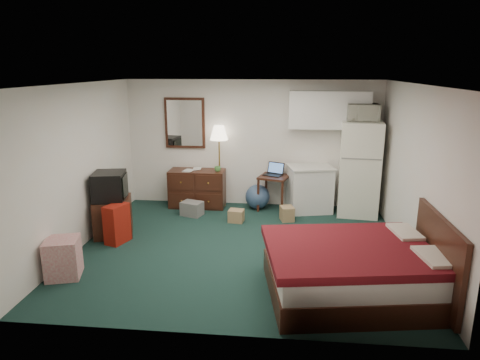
# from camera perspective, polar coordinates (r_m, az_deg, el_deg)

# --- Properties ---
(floor) EXTENTS (5.00, 4.50, 0.01)m
(floor) POSITION_cam_1_polar(r_m,az_deg,el_deg) (6.75, 0.19, -9.03)
(floor) COLOR black
(floor) RESTS_ON ground
(ceiling) EXTENTS (5.00, 4.50, 0.01)m
(ceiling) POSITION_cam_1_polar(r_m,az_deg,el_deg) (6.17, 0.21, 12.69)
(ceiling) COLOR white
(ceiling) RESTS_ON walls
(walls) EXTENTS (5.01, 4.51, 2.50)m
(walls) POSITION_cam_1_polar(r_m,az_deg,el_deg) (6.35, 0.20, 1.34)
(walls) COLOR white
(walls) RESTS_ON floor
(mirror) EXTENTS (0.80, 0.06, 1.00)m
(mirror) POSITION_cam_1_polar(r_m,az_deg,el_deg) (8.65, -7.35, 7.55)
(mirror) COLOR white
(mirror) RESTS_ON walls
(upper_cabinets) EXTENTS (1.50, 0.35, 0.70)m
(upper_cabinets) POSITION_cam_1_polar(r_m,az_deg,el_deg) (8.30, 11.79, 9.13)
(upper_cabinets) COLOR white
(upper_cabinets) RESTS_ON walls
(headboard) EXTENTS (0.06, 1.56, 1.00)m
(headboard) POSITION_cam_1_polar(r_m,az_deg,el_deg) (5.65, 24.83, -9.33)
(headboard) COLOR black
(headboard) RESTS_ON walls
(dresser) EXTENTS (1.10, 0.50, 0.75)m
(dresser) POSITION_cam_1_polar(r_m,az_deg,el_deg) (8.61, -5.71, -1.12)
(dresser) COLOR black
(dresser) RESTS_ON floor
(floor_lamp) EXTENTS (0.40, 0.40, 1.63)m
(floor_lamp) POSITION_cam_1_polar(r_m,az_deg,el_deg) (8.50, -2.77, 1.80)
(floor_lamp) COLOR #B3842F
(floor_lamp) RESTS_ON floor
(desk) EXTENTS (0.67, 0.67, 0.68)m
(desk) POSITION_cam_1_polar(r_m,az_deg,el_deg) (8.42, 4.52, -1.69)
(desk) COLOR black
(desk) RESTS_ON floor
(exercise_ball) EXTENTS (0.57, 0.57, 0.48)m
(exercise_ball) POSITION_cam_1_polar(r_m,az_deg,el_deg) (8.48, 2.35, -2.23)
(exercise_ball) COLOR #344C71
(exercise_ball) RESTS_ON floor
(kitchen_counter) EXTENTS (0.90, 0.76, 0.86)m
(kitchen_counter) POSITION_cam_1_polar(r_m,az_deg,el_deg) (8.39, 9.28, -1.26)
(kitchen_counter) COLOR white
(kitchen_counter) RESTS_ON floor
(fridge) EXTENTS (0.81, 0.81, 1.77)m
(fridge) POSITION_cam_1_polar(r_m,az_deg,el_deg) (8.32, 15.62, 1.48)
(fridge) COLOR white
(fridge) RESTS_ON floor
(bed) EXTENTS (2.21, 1.84, 0.64)m
(bed) POSITION_cam_1_polar(r_m,az_deg,el_deg) (5.51, 14.68, -11.68)
(bed) COLOR #561115
(bed) RESTS_ON floor
(tv_stand) EXTENTS (0.79, 0.82, 0.61)m
(tv_stand) POSITION_cam_1_polar(r_m,az_deg,el_deg) (7.51, -16.56, -4.67)
(tv_stand) COLOR black
(tv_stand) RESTS_ON floor
(suitcase) EXTENTS (0.36, 0.45, 0.63)m
(suitcase) POSITION_cam_1_polar(r_m,az_deg,el_deg) (7.11, -16.08, -5.63)
(suitcase) COLOR #600202
(suitcase) RESTS_ON floor
(retail_box) EXTENTS (0.53, 0.53, 0.53)m
(retail_box) POSITION_cam_1_polar(r_m,az_deg,el_deg) (6.25, -22.53, -9.58)
(retail_box) COLOR beige
(retail_box) RESTS_ON floor
(file_bin) EXTENTS (0.45, 0.39, 0.26)m
(file_bin) POSITION_cam_1_polar(r_m,az_deg,el_deg) (8.17, -6.42, -3.80)
(file_bin) COLOR slate
(file_bin) RESTS_ON floor
(cardboard_box_a) EXTENTS (0.29, 0.26, 0.22)m
(cardboard_box_a) POSITION_cam_1_polar(r_m,az_deg,el_deg) (7.79, -0.52, -4.79)
(cardboard_box_a) COLOR #907A57
(cardboard_box_a) RESTS_ON floor
(cardboard_box_b) EXTENTS (0.28, 0.31, 0.26)m
(cardboard_box_b) POSITION_cam_1_polar(r_m,az_deg,el_deg) (7.90, 6.28, -4.47)
(cardboard_box_b) COLOR #907A57
(cardboard_box_b) RESTS_ON floor
(laptop) EXTENTS (0.43, 0.40, 0.24)m
(laptop) POSITION_cam_1_polar(r_m,az_deg,el_deg) (8.33, 4.43, 1.40)
(laptop) COLOR black
(laptop) RESTS_ON desk
(crt_tv) EXTENTS (0.60, 0.63, 0.47)m
(crt_tv) POSITION_cam_1_polar(r_m,az_deg,el_deg) (7.32, -17.01, -0.78)
(crt_tv) COLOR black
(crt_tv) RESTS_ON tv_stand
(microwave) EXTENTS (0.57, 0.33, 0.38)m
(microwave) POSITION_cam_1_polar(r_m,az_deg,el_deg) (8.19, 16.06, 8.90)
(microwave) COLOR white
(microwave) RESTS_ON fridge
(book_a) EXTENTS (0.18, 0.05, 0.24)m
(book_a) POSITION_cam_1_polar(r_m,az_deg,el_deg) (8.48, -7.47, 2.03)
(book_a) COLOR #907A57
(book_a) RESTS_ON dresser
(book_b) EXTENTS (0.16, 0.03, 0.22)m
(book_b) POSITION_cam_1_polar(r_m,az_deg,el_deg) (8.59, -6.30, 2.15)
(book_b) COLOR #907A57
(book_b) RESTS_ON dresser
(mug) EXTENTS (0.14, 0.12, 0.13)m
(mug) POSITION_cam_1_polar(r_m,az_deg,el_deg) (8.37, -3.01, 1.56)
(mug) COLOR #509444
(mug) RESTS_ON dresser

